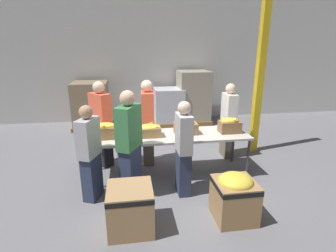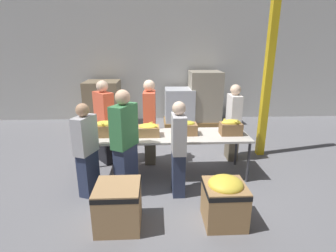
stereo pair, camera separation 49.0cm
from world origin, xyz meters
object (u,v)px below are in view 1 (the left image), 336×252
(volunteer_3, at_px, (184,149))
(pallet_stack_2, at_px, (193,97))
(sorting_table, at_px, (167,137))
(banana_box_3, at_px, (230,125))
(volunteer_1, at_px, (130,146))
(donation_bin_0, at_px, (130,207))
(volunteer_0, at_px, (228,121))
(volunteer_5, at_px, (101,125))
(banana_box_2, at_px, (186,127))
(support_pillar, at_px, (261,65))
(pallet_stack_0, at_px, (91,105))
(banana_box_1, at_px, (150,130))
(volunteer_4, at_px, (90,154))
(pallet_stack_1, at_px, (169,107))
(banana_box_0, at_px, (105,130))
(volunteer_2, at_px, (148,123))
(donation_bin_1, at_px, (234,195))

(volunteer_3, bearing_deg, pallet_stack_2, -16.87)
(sorting_table, xyz_separation_m, banana_box_3, (1.21, -0.03, 0.20))
(volunteer_1, relative_size, pallet_stack_2, 1.07)
(donation_bin_0, bearing_deg, volunteer_0, 44.84)
(volunteer_3, relative_size, pallet_stack_2, 0.96)
(volunteer_5, bearing_deg, sorting_table, 24.57)
(volunteer_0, bearing_deg, banana_box_3, -19.73)
(banana_box_2, bearing_deg, support_pillar, 25.18)
(volunteer_5, distance_m, pallet_stack_0, 2.86)
(banana_box_1, height_order, volunteer_4, volunteer_4)
(volunteer_5, xyz_separation_m, pallet_stack_1, (1.81, 2.76, -0.32))
(donation_bin_0, relative_size, pallet_stack_0, 0.45)
(banana_box_3, xyz_separation_m, support_pillar, (1.00, 0.93, 1.04))
(volunteer_5, height_order, donation_bin_0, volunteer_5)
(volunteer_5, xyz_separation_m, pallet_stack_2, (2.62, 2.86, -0.06))
(banana_box_3, relative_size, volunteer_1, 0.22)
(banana_box_3, distance_m, support_pillar, 1.71)
(banana_box_0, xyz_separation_m, volunteer_2, (0.81, 0.62, -0.08))
(banana_box_2, xyz_separation_m, banana_box_3, (0.85, -0.06, 0.02))
(banana_box_0, bearing_deg, support_pillar, 15.19)
(sorting_table, height_order, banana_box_1, banana_box_1)
(volunteer_5, bearing_deg, pallet_stack_2, 99.15)
(volunteer_1, xyz_separation_m, pallet_stack_1, (1.26, 4.02, -0.32))
(support_pillar, relative_size, pallet_stack_2, 2.42)
(volunteer_1, height_order, donation_bin_0, volunteer_1)
(volunteer_5, distance_m, donation_bin_0, 2.26)
(donation_bin_0, xyz_separation_m, donation_bin_1, (1.47, 0.00, 0.03))
(banana_box_2, relative_size, volunteer_4, 0.27)
(sorting_table, distance_m, pallet_stack_1, 3.46)
(donation_bin_1, xyz_separation_m, pallet_stack_0, (-2.57, 4.94, 0.31))
(volunteer_1, bearing_deg, sorting_table, -20.74)
(banana_box_1, height_order, pallet_stack_0, pallet_stack_0)
(donation_bin_0, bearing_deg, banana_box_1, 75.00)
(banana_box_2, xyz_separation_m, volunteer_0, (1.11, 0.66, -0.12))
(donation_bin_0, height_order, pallet_stack_1, pallet_stack_1)
(support_pillar, xyz_separation_m, pallet_stack_2, (-0.84, 2.60, -1.18))
(volunteer_0, height_order, donation_bin_1, volunteer_0)
(volunteer_5, distance_m, support_pillar, 3.65)
(banana_box_2, relative_size, pallet_stack_0, 0.31)
(sorting_table, relative_size, donation_bin_0, 4.91)
(volunteer_5, bearing_deg, banana_box_2, 30.82)
(donation_bin_0, bearing_deg, banana_box_0, 105.02)
(sorting_table, height_order, volunteer_3, volunteer_3)
(donation_bin_1, bearing_deg, volunteer_5, 133.16)
(banana_box_0, distance_m, volunteer_4, 0.68)
(volunteer_0, bearing_deg, volunteer_3, -43.01)
(banana_box_1, xyz_separation_m, donation_bin_1, (1.08, -1.48, -0.56))
(volunteer_3, bearing_deg, volunteer_0, -44.19)
(banana_box_1, xyz_separation_m, volunteer_1, (-0.37, -0.60, -0.05))
(banana_box_0, distance_m, donation_bin_0, 1.66)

